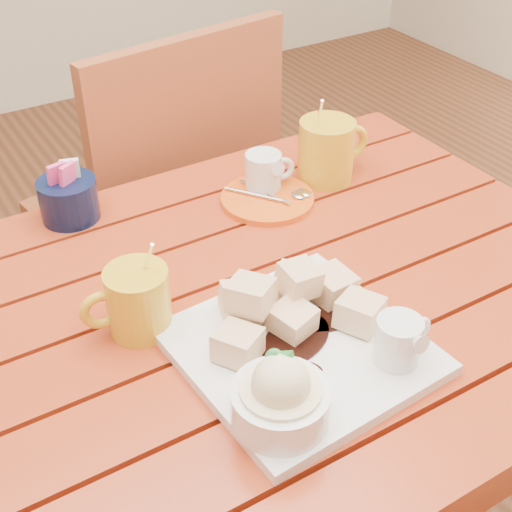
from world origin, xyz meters
TOP-DOWN VIEW (x-y plane):
  - table at (0.00, 0.00)m, footprint 1.20×0.79m
  - dessert_plate at (0.02, -0.15)m, footprint 0.31×0.31m
  - coffee_mug_left at (-0.12, 0.03)m, footprint 0.12×0.09m
  - coffee_mug_right at (0.34, 0.23)m, footprint 0.14×0.10m
  - cream_pitcher at (0.22, 0.24)m, footprint 0.09×0.08m
  - sugar_caddy at (-0.10, 0.34)m, footprint 0.10×0.10m
  - orange_saucer at (0.21, 0.21)m, footprint 0.16×0.16m
  - chair_far at (0.18, 0.61)m, footprint 0.51×0.51m

SIDE VIEW (x-z plane):
  - chair_far at x=0.18m, z-range 0.06..1.01m
  - table at x=0.00m, z-range 0.27..1.02m
  - orange_saucer at x=0.21m, z-range 0.75..0.76m
  - dessert_plate at x=0.02m, z-range 0.72..0.84m
  - sugar_caddy at x=-0.10m, z-range 0.73..0.84m
  - cream_pitcher at x=0.22m, z-range 0.75..0.83m
  - coffee_mug_left at x=-0.12m, z-range 0.73..0.87m
  - coffee_mug_right at x=0.34m, z-range 0.72..0.89m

